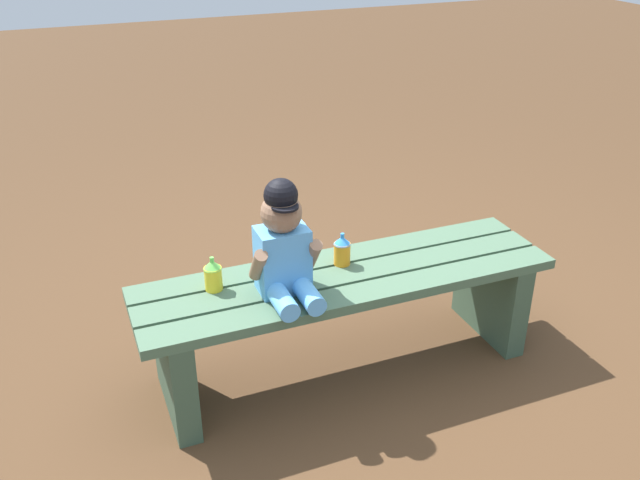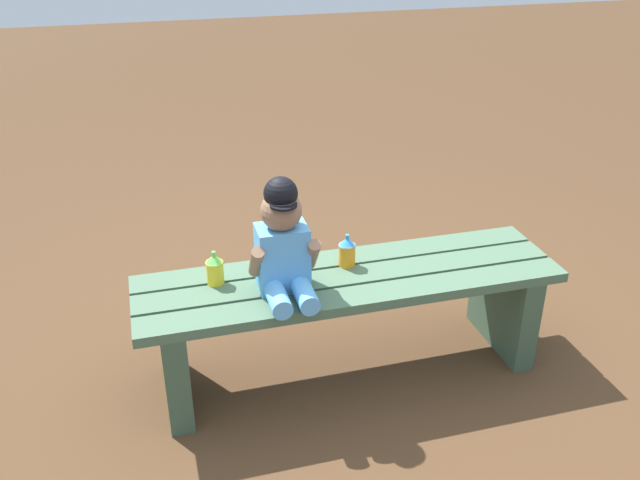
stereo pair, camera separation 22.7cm
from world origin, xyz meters
TOP-DOWN VIEW (x-y plane):
  - ground_plane at (0.00, 0.00)m, footprint 16.00×16.00m
  - park_bench at (0.00, 0.00)m, footprint 1.51×0.40m
  - child_figure at (-0.24, -0.04)m, footprint 0.23×0.27m
  - sippy_cup_left at (-0.46, 0.07)m, footprint 0.06×0.06m
  - sippy_cup_right at (0.01, 0.07)m, footprint 0.06×0.06m

SIDE VIEW (x-z plane):
  - ground_plane at x=0.00m, z-range 0.00..0.00m
  - park_bench at x=0.00m, z-range 0.08..0.49m
  - sippy_cup_left at x=-0.46m, z-range 0.41..0.53m
  - sippy_cup_right at x=0.01m, z-range 0.41..0.53m
  - child_figure at x=-0.24m, z-range 0.39..0.79m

